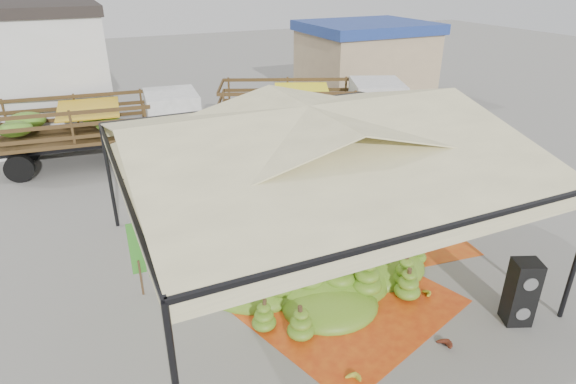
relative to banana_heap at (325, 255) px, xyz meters
name	(u,v)px	position (x,y,z in m)	size (l,w,h in m)	color
ground	(306,264)	(-0.18, 0.62, -0.59)	(90.00, 90.00, 0.00)	slate
canopy_tent	(308,138)	(-0.18, 0.62, 2.71)	(8.10, 8.10, 4.00)	black
building_tan	(365,62)	(9.82, 13.62, 1.48)	(6.30, 5.30, 4.10)	tan
tarp_left	(343,300)	(-0.08, -0.99, -0.59)	(4.16, 3.96, 0.01)	#D95B14
tarp_right	(378,229)	(2.46, 1.34, -0.59)	(3.91, 4.10, 0.01)	#C35F12
banana_heap	(325,255)	(0.00, 0.00, 0.00)	(5.54, 4.55, 1.19)	#587F1A
hand_yellow_a	(424,293)	(1.65, -1.63, -0.51)	(0.39, 0.32, 0.18)	gold
hand_yellow_b	(353,379)	(-1.12, -3.08, -0.50)	(0.40, 0.32, 0.18)	gold
hand_red_a	(403,267)	(1.81, -0.63, -0.48)	(0.49, 0.40, 0.22)	#552113
hand_red_b	(443,344)	(0.92, -3.08, -0.49)	(0.45, 0.37, 0.20)	#592514
hand_green	(343,314)	(-0.37, -1.49, -0.50)	(0.39, 0.32, 0.18)	#4A851B
hanging_bunches	(351,192)	(-0.01, -0.95, 2.03)	(1.74, 0.24, 0.20)	#427F1A
speaker_stack	(521,292)	(2.83, -3.08, 0.13)	(0.66, 0.63, 1.45)	black
banana_leaves	(153,297)	(-3.88, 0.90, -0.59)	(0.96, 1.36, 3.70)	#317C21
vendor	(318,168)	(2.01, 4.15, 0.28)	(0.64, 0.42, 1.74)	gray
truck_left	(110,122)	(-3.59, 9.98, 0.90)	(7.25, 3.11, 2.42)	#4A3218
truck_right	(318,106)	(4.40, 8.65, 0.95)	(7.68, 5.12, 2.50)	#51391B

